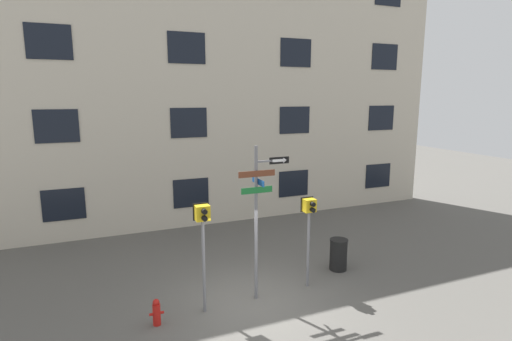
{
  "coord_description": "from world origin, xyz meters",
  "views": [
    {
      "loc": [
        -3.63,
        -8.99,
        5.43
      ],
      "look_at": [
        0.19,
        0.31,
        3.54
      ],
      "focal_mm": 28.0,
      "sensor_mm": 36.0,
      "label": 1
    }
  ],
  "objects": [
    {
      "name": "pedestrian_signal_left",
      "position": [
        -1.28,
        0.18,
        2.24
      ],
      "size": [
        0.41,
        0.4,
        2.83
      ],
      "color": "slate",
      "rests_on": "ground_plane"
    },
    {
      "name": "ground_plane",
      "position": [
        0.0,
        0.0,
        0.0
      ],
      "size": [
        60.0,
        60.0,
        0.0
      ],
      "primitive_type": "plane",
      "color": "#595651"
    },
    {
      "name": "pedestrian_signal_right",
      "position": [
        1.84,
        0.39,
        2.07
      ],
      "size": [
        0.39,
        0.4,
        2.63
      ],
      "color": "slate",
      "rests_on": "ground_plane"
    },
    {
      "name": "trash_bin",
      "position": [
        3.29,
        1.01,
        0.5
      ],
      "size": [
        0.57,
        0.57,
        1.0
      ],
      "color": "black",
      "rests_on": "ground_plane"
    },
    {
      "name": "fire_hydrant",
      "position": [
        -2.51,
        0.02,
        0.32
      ],
      "size": [
        0.35,
        0.19,
        0.67
      ],
      "color": "red",
      "rests_on": "ground_plane"
    },
    {
      "name": "building_facade",
      "position": [
        -0.0,
        7.28,
        5.82
      ],
      "size": [
        24.0,
        0.63,
        11.63
      ],
      "color": "beige",
      "rests_on": "ground_plane"
    },
    {
      "name": "street_sign_pole",
      "position": [
        0.27,
        0.3,
        2.5
      ],
      "size": [
        1.43,
        0.77,
        4.18
      ],
      "color": "slate",
      "rests_on": "ground_plane"
    }
  ]
}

